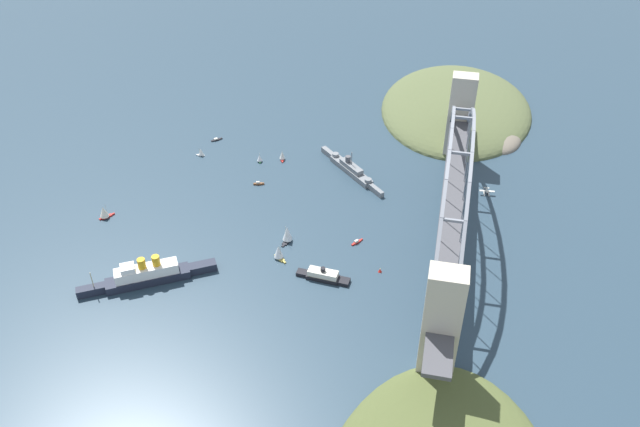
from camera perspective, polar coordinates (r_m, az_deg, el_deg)
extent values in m
plane|color=#283D4C|center=(399.69, 11.20, -2.37)|extent=(1400.00, 1400.00, 0.00)
cube|color=#BCB29E|center=(301.88, 10.77, -9.67)|extent=(12.52, 17.40, 63.57)
cube|color=#BCB29E|center=(469.10, 12.39, 8.41)|extent=(12.52, 17.40, 63.57)
cube|color=#47474C|center=(381.66, 11.73, 1.18)|extent=(192.55, 12.82, 2.40)
cube|color=#47474C|center=(290.37, 10.50, -12.41)|extent=(24.00, 12.82, 2.40)
cube|color=#47474C|center=(486.00, 12.45, 9.25)|extent=(24.00, 12.82, 2.40)
cube|color=gray|center=(306.77, 12.14, -7.18)|extent=(21.92, 1.80, 18.84)
cube|color=gray|center=(312.41, 12.64, -2.77)|extent=(21.61, 1.80, 15.43)
cube|color=gray|center=(321.90, 13.03, 0.94)|extent=(21.21, 1.80, 12.01)
cube|color=gray|center=(334.57, 13.30, 3.89)|extent=(20.73, 1.80, 8.54)
cube|color=gray|center=(349.83, 13.48, 6.10)|extent=(20.17, 1.80, 5.01)
cube|color=gray|center=(367.26, 13.56, 7.62)|extent=(20.17, 1.80, 5.01)
cube|color=gray|center=(386.56, 13.55, 8.54)|extent=(20.73, 1.80, 8.54)
cube|color=gray|center=(407.57, 13.48, 8.91)|extent=(21.21, 1.80, 12.01)
cube|color=gray|center=(430.22, 13.34, 8.81)|extent=(21.61, 1.80, 15.43)
cube|color=gray|center=(454.53, 13.16, 8.32)|extent=(21.92, 1.80, 18.84)
cube|color=gray|center=(306.37, 9.99, -6.91)|extent=(21.92, 1.80, 18.84)
cube|color=gray|center=(312.02, 10.54, -2.50)|extent=(21.61, 1.80, 15.43)
cube|color=gray|center=(321.53, 10.99, 1.20)|extent=(21.21, 1.80, 12.01)
cube|color=gray|center=(334.21, 11.34, 4.14)|extent=(20.73, 1.80, 8.54)
cube|color=gray|center=(349.49, 11.59, 6.35)|extent=(20.17, 1.80, 5.01)
cube|color=gray|center=(366.93, 11.76, 7.86)|extent=(20.17, 1.80, 5.01)
cube|color=gray|center=(386.25, 11.84, 8.76)|extent=(20.73, 1.80, 8.54)
cube|color=gray|center=(407.28, 11.85, 9.12)|extent=(21.21, 1.80, 12.01)
cube|color=gray|center=(429.94, 11.80, 9.01)|extent=(21.61, 1.80, 15.43)
cube|color=gray|center=(454.26, 11.70, 8.51)|extent=(21.92, 1.80, 18.84)
cube|color=gray|center=(305.05, 10.78, -9.43)|extent=(1.40, 11.54, 1.40)
cube|color=gray|center=(316.21, 11.82, -0.62)|extent=(1.40, 11.54, 1.40)
cube|color=gray|center=(341.45, 12.45, 5.27)|extent=(1.40, 11.54, 1.40)
cube|color=gray|center=(376.28, 12.70, 8.33)|extent=(1.40, 11.54, 1.40)
cube|color=gray|center=(418.31, 12.63, 9.07)|extent=(1.40, 11.54, 1.40)
cube|color=gray|center=(466.95, 12.35, 8.09)|extent=(1.40, 11.54, 1.40)
cylinder|color=gray|center=(313.73, 12.24, -5.87)|extent=(0.56, 0.56, 15.17)
cylinder|color=gray|center=(313.35, 10.14, -5.60)|extent=(0.56, 0.56, 15.17)
cylinder|color=gray|center=(324.90, 12.53, -2.71)|extent=(0.56, 0.56, 27.91)
cylinder|color=gray|center=(324.53, 10.51, -2.46)|extent=(0.56, 0.56, 27.91)
cylinder|color=gray|center=(338.04, 12.76, -0.03)|extent=(0.56, 0.56, 37.01)
cylinder|color=gray|center=(337.68, 10.82, 0.22)|extent=(0.56, 0.56, 37.01)
cylinder|color=gray|center=(352.87, 12.94, 2.21)|extent=(0.56, 0.56, 42.46)
cylinder|color=gray|center=(352.53, 11.08, 2.45)|extent=(0.56, 0.56, 42.46)
cylinder|color=gray|center=(369.15, 13.06, 4.02)|extent=(0.56, 0.56, 44.28)
cylinder|color=gray|center=(368.82, 11.28, 4.26)|extent=(0.56, 0.56, 44.28)
cylinder|color=gray|center=(386.67, 13.13, 5.45)|extent=(0.56, 0.56, 42.46)
cylinder|color=gray|center=(386.36, 11.43, 5.67)|extent=(0.56, 0.56, 42.46)
cylinder|color=gray|center=(405.30, 13.17, 6.53)|extent=(0.56, 0.56, 37.01)
cylinder|color=gray|center=(405.00, 11.54, 6.75)|extent=(0.56, 0.56, 37.01)
cylinder|color=gray|center=(424.91, 13.16, 7.30)|extent=(0.56, 0.56, 27.91)
cylinder|color=gray|center=(424.63, 11.61, 7.51)|extent=(0.56, 0.56, 27.91)
cylinder|color=gray|center=(445.44, 13.13, 7.80)|extent=(0.56, 0.56, 15.17)
cylinder|color=gray|center=(445.17, 11.64, 8.00)|extent=(0.56, 0.56, 15.17)
ellipsoid|color=#515B38|center=(550.36, 12.02, 9.10)|extent=(169.54, 122.63, 26.81)
ellipsoid|color=#756B5B|center=(518.16, 15.54, 6.72)|extent=(59.34, 36.79, 14.75)
cube|color=#1E2333|center=(374.91, -15.09, -5.63)|extent=(32.27, 45.05, 5.06)
cube|color=#1E2333|center=(376.85, -19.76, -6.49)|extent=(12.60, 16.11, 5.06)
cube|color=#1E2333|center=(375.54, -10.42, -4.73)|extent=(13.53, 16.67, 5.06)
cube|color=white|center=(371.28, -15.22, -4.98)|extent=(25.05, 34.29, 6.17)
cube|color=white|center=(368.62, -16.81, -4.71)|extent=(10.29, 10.39, 3.20)
cylinder|color=gold|center=(367.44, -15.64, -4.32)|extent=(4.45, 4.45, 6.03)
cylinder|color=gold|center=(367.31, -14.43, -4.09)|extent=(4.45, 4.45, 6.03)
cylinder|color=tan|center=(371.82, -19.70, -5.58)|extent=(0.50, 0.50, 10.00)
cube|color=slate|center=(453.06, 2.80, 3.83)|extent=(35.54, 35.74, 4.01)
cube|color=slate|center=(433.87, 5.01, 2.08)|extent=(12.42, 12.48, 4.01)
cube|color=slate|center=(473.26, 0.77, 5.43)|extent=(12.86, 12.91, 4.01)
cube|color=slate|center=(451.09, 2.82, 4.22)|extent=(19.24, 19.32, 3.31)
cylinder|color=slate|center=(438.03, 4.32, 2.98)|extent=(4.82, 4.82, 2.20)
cylinder|color=slate|center=(465.23, 1.40, 5.27)|extent=(4.82, 4.82, 2.20)
cylinder|color=slate|center=(447.57, 2.84, 4.94)|extent=(0.60, 0.60, 10.00)
cylinder|color=#4C4C51|center=(452.04, 2.51, 4.88)|extent=(3.78, 3.78, 4.40)
cube|color=black|center=(365.06, 0.26, -5.70)|extent=(8.66, 19.20, 2.26)
cube|color=black|center=(367.94, -1.60, -5.32)|extent=(5.48, 6.62, 2.26)
cube|color=black|center=(362.59, 2.16, -6.09)|extent=(6.47, 6.70, 2.26)
cube|color=beige|center=(363.14, 0.27, -5.37)|extent=(7.46, 17.56, 3.46)
cylinder|color=black|center=(361.19, 0.27, -5.02)|extent=(2.84, 2.84, 2.40)
cylinder|color=#B7B7B2|center=(446.67, 14.82, 1.74)|extent=(6.29, 1.49, 0.90)
cylinder|color=#B7B7B2|center=(446.20, 14.43, 1.77)|extent=(6.29, 1.49, 0.90)
cylinder|color=black|center=(446.14, 14.84, 1.84)|extent=(0.14, 0.14, 1.02)
cylinder|color=black|center=(445.67, 14.45, 1.87)|extent=(0.14, 0.14, 1.02)
ellipsoid|color=beige|center=(445.30, 14.66, 1.98)|extent=(7.81, 1.93, 1.20)
cylinder|color=black|center=(442.44, 14.70, 1.72)|extent=(0.90, 1.21, 1.14)
cube|color=beige|center=(444.22, 14.69, 1.96)|extent=(2.64, 10.13, 0.20)
cube|color=beige|center=(448.03, 14.63, 2.23)|extent=(1.46, 3.89, 0.12)
cube|color=black|center=(447.36, 14.65, 2.36)|extent=(1.11, 0.22, 1.50)
cube|color=black|center=(499.45, -9.20, 6.52)|extent=(5.38, 5.55, 0.87)
cube|color=black|center=(500.55, -8.82, 6.63)|extent=(2.16, 2.19, 0.87)
cube|color=black|center=(498.38, -9.59, 6.41)|extent=(2.34, 2.36, 0.87)
cube|color=beige|center=(498.80, -9.28, 6.59)|extent=(3.19, 3.24, 0.96)
cube|color=#B2231E|center=(390.75, 3.33, -2.57)|extent=(5.31, 4.55, 0.92)
cube|color=#B2231E|center=(392.73, 3.71, -2.35)|extent=(1.99, 1.82, 0.92)
cube|color=#B2231E|center=(388.80, 2.96, -2.79)|extent=(2.10, 1.97, 0.92)
cube|color=beige|center=(389.67, 3.27, -2.48)|extent=(2.96, 2.69, 1.36)
cube|color=#B2231E|center=(468.88, -3.38, 4.81)|extent=(4.93, 3.23, 0.75)
cube|color=#B2231E|center=(466.31, -3.38, 4.61)|extent=(1.71, 1.32, 0.75)
cube|color=#B2231E|center=(471.45, -3.37, 5.00)|extent=(1.75, 1.51, 0.75)
cylinder|color=tan|center=(466.43, -3.39, 5.21)|extent=(0.16, 0.16, 7.40)
cone|color=white|center=(467.75, -3.39, 5.25)|extent=(5.06, 5.06, 5.92)
cube|color=silver|center=(481.72, -10.63, 5.14)|extent=(1.83, 3.92, 0.82)
cube|color=silver|center=(482.60, -10.92, 5.16)|extent=(0.81, 1.31, 0.82)
cube|color=silver|center=(480.85, -10.34, 5.11)|extent=(0.97, 1.32, 0.82)
cylinder|color=tan|center=(480.07, -10.71, 5.49)|extent=(0.16, 0.16, 6.10)
cone|color=white|center=(479.84, -10.58, 5.45)|extent=(3.65, 3.65, 4.88)
cube|color=#B2231E|center=(432.97, -18.48, -0.25)|extent=(6.40, 5.77, 1.00)
cube|color=#B2231E|center=(433.96, -17.98, -0.05)|extent=(2.31, 2.14, 1.00)
cube|color=#B2231E|center=(432.00, -18.97, -0.46)|extent=(2.44, 2.31, 1.00)
cylinder|color=tan|center=(430.26, -18.54, 0.31)|extent=(0.16, 0.16, 9.04)
cone|color=silver|center=(430.08, -18.75, 0.17)|extent=(8.06, 8.06, 7.23)
cube|color=gold|center=(378.96, -3.58, -4.05)|extent=(5.74, 6.41, 0.84)
cube|color=gold|center=(376.50, -3.20, -4.35)|extent=(2.16, 2.32, 0.84)
cube|color=gold|center=(381.44, -3.95, -3.75)|extent=(2.35, 2.47, 0.84)
cylinder|color=tan|center=(375.17, -3.56, -3.46)|extent=(0.16, 0.16, 9.94)
cone|color=white|center=(376.58, -3.72, -3.39)|extent=(7.73, 7.73, 7.95)
cube|color=brown|center=(443.18, -5.48, 2.66)|extent=(2.83, 4.76, 1.29)
cube|color=brown|center=(443.08, -5.10, 2.67)|extent=(1.28, 1.69, 1.29)
cube|color=brown|center=(443.30, -5.87, 2.64)|extent=(1.45, 1.74, 1.29)
cube|color=beige|center=(442.53, -5.56, 2.78)|extent=(1.88, 2.52, 1.14)
cube|color=black|center=(391.12, -3.01, -2.53)|extent=(7.10, 4.62, 0.72)
cube|color=black|center=(388.20, -3.31, -2.89)|extent=(2.45, 1.90, 0.72)
cube|color=black|center=(394.07, -2.71, -2.17)|extent=(2.52, 2.18, 0.72)
cylinder|color=tan|center=(386.82, -3.07, -1.85)|extent=(0.16, 0.16, 11.85)
cone|color=white|center=(388.49, -2.94, -1.76)|extent=(7.22, 7.22, 9.48)
cube|color=#2D6B3D|center=(469.09, -5.40, 4.72)|extent=(4.59, 3.28, 0.79)
cube|color=#2D6B3D|center=(471.46, -5.43, 4.89)|extent=(1.61, 1.30, 0.79)
cube|color=#2D6B3D|center=(466.71, -5.37, 4.54)|extent=(1.67, 1.45, 0.79)
cylinder|color=tan|center=(467.62, -5.43, 5.09)|extent=(0.16, 0.16, 5.98)
cone|color=white|center=(466.73, -5.42, 4.98)|extent=(4.98, 4.98, 4.78)
cone|color=red|center=(371.04, 5.38, -5.08)|extent=(2.20, 2.20, 2.20)
sphere|color=#F2E566|center=(370.12, 5.39, -4.91)|extent=(0.50, 0.50, 0.50)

